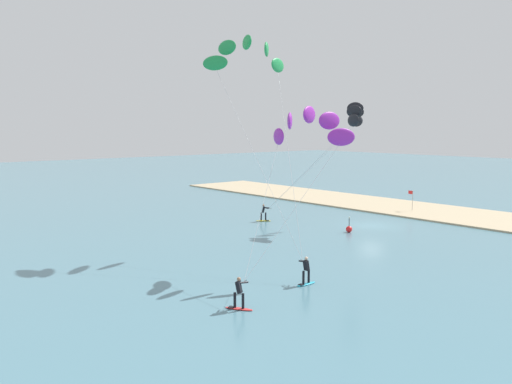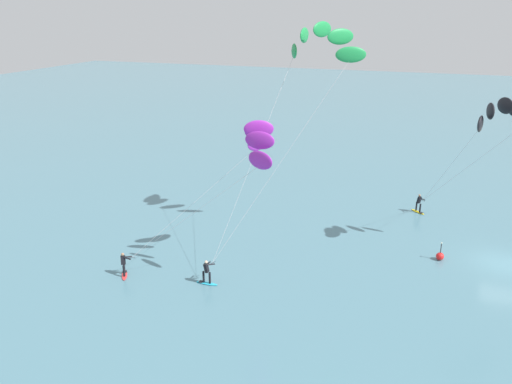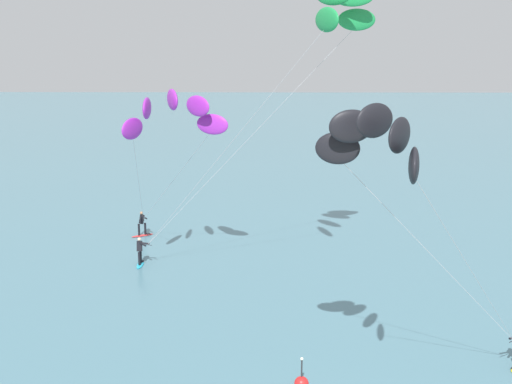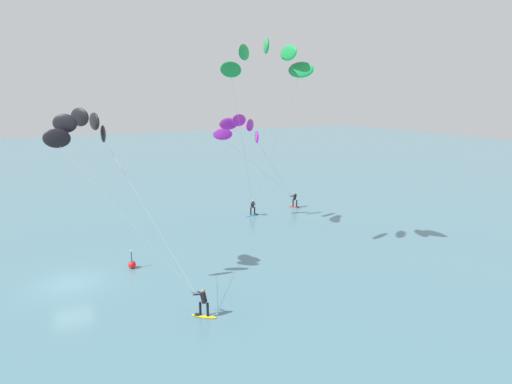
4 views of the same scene
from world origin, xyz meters
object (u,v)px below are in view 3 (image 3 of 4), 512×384
Objects in this scene: kitesurfer_mid_water at (383,152)px; kitesurfer_far_out at (171,119)px; marker_buoy at (301,383)px; kitesurfer_nearshore at (335,13)px.

kitesurfer_far_out is (-8.61, 14.56, -0.95)m from kitesurfer_mid_water.
kitesurfer_mid_water is 10.20m from marker_buoy.
kitesurfer_mid_water is 1.08× the size of kitesurfer_far_out.
marker_buoy is (6.31, -11.90, -8.62)m from kitesurfer_far_out.
kitesurfer_mid_water is 16.95m from kitesurfer_far_out.
marker_buoy is (-2.30, 2.67, -9.57)m from kitesurfer_mid_water.
kitesurfer_nearshore is 1.52× the size of kitesurfer_far_out.
kitesurfer_nearshore is 11.69× the size of marker_buoy.
kitesurfer_mid_water is at bearing -88.11° from kitesurfer_nearshore.
kitesurfer_nearshore reaches higher than marker_buoy.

